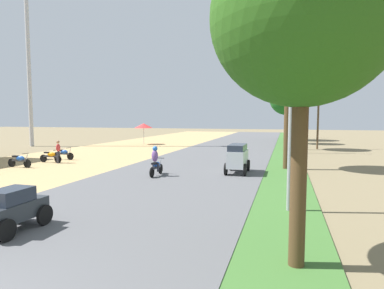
# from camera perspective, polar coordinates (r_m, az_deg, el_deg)

# --- Properties ---
(parked_motorbike_second) EXTENTS (1.80, 0.54, 0.94)m
(parked_motorbike_second) POSITION_cam_1_polar(r_m,az_deg,el_deg) (23.81, -27.99, -2.41)
(parked_motorbike_second) COLOR black
(parked_motorbike_second) RESTS_ON dirt_shoulder
(parked_motorbike_third) EXTENTS (1.80, 0.54, 0.94)m
(parked_motorbike_third) POSITION_cam_1_polar(r_m,az_deg,el_deg) (25.38, -23.52, -1.83)
(parked_motorbike_third) COLOR black
(parked_motorbike_third) RESTS_ON dirt_shoulder
(parked_motorbike_fourth) EXTENTS (1.80, 0.54, 0.94)m
(parked_motorbike_fourth) POSITION_cam_1_polar(r_m,az_deg,el_deg) (26.79, -21.60, -1.44)
(parked_motorbike_fourth) COLOR black
(parked_motorbike_fourth) RESTS_ON dirt_shoulder
(vendor_umbrella) EXTENTS (2.20, 2.20, 2.52)m
(vendor_umbrella) POSITION_cam_1_polar(r_m,az_deg,el_deg) (39.44, -8.49, 3.29)
(vendor_umbrella) COLOR #99999E
(vendor_umbrella) RESTS_ON dirt_shoulder
(pedestrian_on_shoulder) EXTENTS (0.26, 0.37, 1.62)m
(pedestrian_on_shoulder) POSITION_cam_1_polar(r_m,az_deg,el_deg) (24.88, -22.42, -0.97)
(pedestrian_on_shoulder) COLOR #33333D
(pedestrian_on_shoulder) RESTS_ON dirt_shoulder
(median_tree_nearest) EXTENTS (3.86, 3.86, 7.16)m
(median_tree_nearest) POSITION_cam_1_polar(r_m,az_deg,el_deg) (7.54, 18.88, 20.18)
(median_tree_nearest) COLOR #4C351E
(median_tree_nearest) RESTS_ON median_strip
(median_tree_second) EXTENTS (3.87, 3.87, 9.65)m
(median_tree_second) POSITION_cam_1_polar(r_m,az_deg,el_deg) (21.71, 16.64, 16.04)
(median_tree_second) COLOR #4C351E
(median_tree_second) RESTS_ON median_strip
(median_tree_third) EXTENTS (3.70, 3.70, 9.40)m
(median_tree_third) POSITION_cam_1_polar(r_m,az_deg,el_deg) (34.72, 16.94, 11.55)
(median_tree_third) COLOR #4C351E
(median_tree_third) RESTS_ON median_strip
(median_tree_fourth) EXTENTS (3.58, 3.58, 8.41)m
(median_tree_fourth) POSITION_cam_1_polar(r_m,az_deg,el_deg) (41.95, 16.11, 9.11)
(median_tree_fourth) COLOR #4C351E
(median_tree_fourth) RESTS_ON median_strip
(median_tree_fifth) EXTENTS (4.80, 4.80, 8.19)m
(median_tree_fifth) POSITION_cam_1_polar(r_m,az_deg,el_deg) (48.71, 16.28, 7.68)
(median_tree_fifth) COLOR #4C351E
(median_tree_fifth) RESTS_ON median_strip
(streetlamp_near) EXTENTS (3.16, 0.20, 8.03)m
(streetlamp_near) POSITION_cam_1_polar(r_m,az_deg,el_deg) (11.69, 17.12, 11.32)
(streetlamp_near) COLOR gray
(streetlamp_near) RESTS_ON median_strip
(streetlamp_mid) EXTENTS (3.16, 0.20, 8.00)m
(streetlamp_mid) POSITION_cam_1_polar(r_m,az_deg,el_deg) (31.08, 16.56, 7.08)
(streetlamp_mid) COLOR gray
(streetlamp_mid) RESTS_ON median_strip
(streetlamp_far) EXTENTS (3.16, 0.20, 8.38)m
(streetlamp_far) POSITION_cam_1_polar(r_m,az_deg,el_deg) (53.81, 16.43, 6.24)
(streetlamp_far) COLOR gray
(streetlamp_far) RESTS_ON median_strip
(utility_pole_near) EXTENTS (1.80, 0.20, 8.08)m
(utility_pole_near) POSITION_cam_1_polar(r_m,az_deg,el_deg) (36.11, 21.30, 5.93)
(utility_pole_near) COLOR brown
(utility_pole_near) RESTS_ON ground
(car_hatchback_charcoal) EXTENTS (1.04, 2.00, 1.23)m
(car_hatchback_charcoal) POSITION_cam_1_polar(r_m,az_deg,el_deg) (10.61, -28.98, -9.75)
(car_hatchback_charcoal) COLOR #282D33
(car_hatchback_charcoal) RESTS_ON road_strip
(car_van_silver) EXTENTS (1.19, 2.41, 1.67)m
(car_van_silver) POSITION_cam_1_polar(r_m,az_deg,el_deg) (18.99, 8.01, -2.15)
(car_van_silver) COLOR #B7BCC1
(car_van_silver) RESTS_ON road_strip
(motorbike_ahead_second) EXTENTS (0.54, 1.80, 1.66)m
(motorbike_ahead_second) POSITION_cam_1_polar(r_m,az_deg,el_deg) (18.03, -6.37, -3.04)
(motorbike_ahead_second) COLOR black
(motorbike_ahead_second) RESTS_ON road_strip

